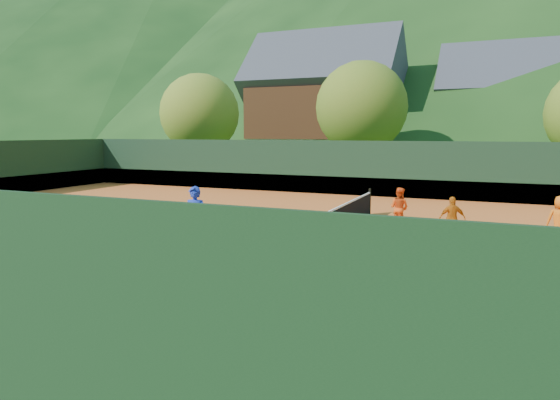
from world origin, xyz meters
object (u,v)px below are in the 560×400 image
at_px(student_b, 452,219).
at_px(chalet_left, 325,109).
at_px(coach, 195,220).
at_px(student_c, 560,221).
at_px(student_a, 399,208).
at_px(chalet_mid, 514,115).
at_px(tennis_net, 325,227).
at_px(ball_hopper, 69,219).

bearing_deg(student_b, chalet_left, -84.53).
height_order(coach, student_c, coach).
relative_size(student_a, chalet_mid, 0.12).
xyz_separation_m(student_b, chalet_left, (-13.64, 28.08, 4.92)).
bearing_deg(tennis_net, coach, -137.20).
xyz_separation_m(student_a, ball_hopper, (-9.12, -6.48, 0.00)).
bearing_deg(tennis_net, student_a, 62.88).
height_order(student_a, ball_hopper, student_a).
xyz_separation_m(ball_hopper, chalet_left, (-2.58, 33.15, 4.88)).
xyz_separation_m(student_a, chalet_mid, (4.29, 30.67, 4.23)).
distance_m(student_b, ball_hopper, 12.16).
bearing_deg(coach, student_a, 44.30).
relative_size(student_b, tennis_net, 0.12).
bearing_deg(tennis_net, chalet_left, 108.43).
height_order(coach, chalet_left, chalet_left).
height_order(tennis_net, chalet_left, chalet_left).
height_order(student_c, chalet_mid, chalet_mid).
xyz_separation_m(coach, student_c, (9.69, 5.08, -0.18)).
bearing_deg(student_c, chalet_mid, -93.11).
height_order(ball_hopper, chalet_left, chalet_left).
xyz_separation_m(student_b, tennis_net, (-3.64, -1.92, -0.21)).
bearing_deg(ball_hopper, student_c, 21.19).
distance_m(tennis_net, ball_hopper, 8.06).
bearing_deg(coach, student_b, 27.14).
distance_m(coach, ball_hopper, 4.46).
xyz_separation_m(tennis_net, ball_hopper, (-7.42, -3.15, 0.25)).
relative_size(student_b, chalet_left, 0.10).
xyz_separation_m(coach, student_b, (6.62, 4.68, -0.25)).
bearing_deg(student_a, student_b, 164.66).
bearing_deg(student_c, chalet_left, -63.28).
bearing_deg(student_c, student_a, -15.83).
height_order(student_b, student_c, student_c).
bearing_deg(chalet_left, ball_hopper, -85.55).
height_order(tennis_net, ball_hopper, tennis_net).
bearing_deg(chalet_mid, chalet_left, -165.96).
distance_m(student_c, tennis_net, 7.10).
height_order(student_b, tennis_net, student_b).
relative_size(tennis_net, ball_hopper, 12.07).
bearing_deg(chalet_mid, tennis_net, -100.01).
relative_size(student_b, chalet_mid, 0.11).
relative_size(ball_hopper, chalet_mid, 0.08).
distance_m(coach, student_a, 7.69).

